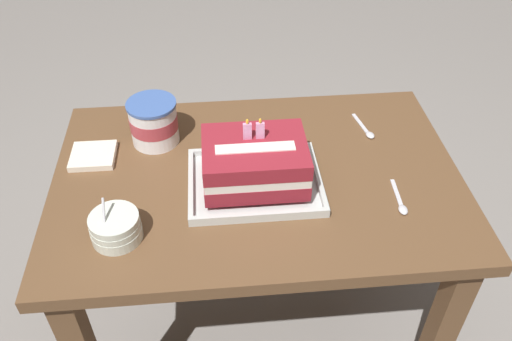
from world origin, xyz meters
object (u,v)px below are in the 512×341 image
at_px(foil_tray, 255,183).
at_px(serving_spoon_near_tray, 401,205).
at_px(birthday_cake, 255,161).
at_px(ice_cream_tub, 154,122).
at_px(serving_spoon_by_bowls, 367,132).
at_px(bowl_stack, 116,227).
at_px(napkin_pile, 93,156).

distance_m(foil_tray, serving_spoon_near_tray, 0.36).
relative_size(foil_tray, birthday_cake, 1.32).
distance_m(foil_tray, ice_cream_tub, 0.33).
xyz_separation_m(foil_tray, serving_spoon_by_bowls, (0.33, 0.19, -0.00)).
bearing_deg(bowl_stack, napkin_pile, 107.95).
bearing_deg(ice_cream_tub, napkin_pile, -158.82).
bearing_deg(serving_spoon_by_bowls, serving_spoon_near_tray, -88.52).
bearing_deg(serving_spoon_near_tray, bowl_stack, -176.78).
height_order(ice_cream_tub, napkin_pile, ice_cream_tub).
bearing_deg(birthday_cake, ice_cream_tub, 140.83).
distance_m(ice_cream_tub, napkin_pile, 0.18).
xyz_separation_m(serving_spoon_near_tray, serving_spoon_by_bowls, (-0.01, 0.29, 0.00)).
relative_size(ice_cream_tub, serving_spoon_by_bowls, 1.04).
height_order(foil_tray, serving_spoon_near_tray, foil_tray).
bearing_deg(serving_spoon_near_tray, foil_tray, 162.63).
xyz_separation_m(birthday_cake, bowl_stack, (-0.32, -0.14, -0.05)).
xyz_separation_m(foil_tray, ice_cream_tub, (-0.25, 0.21, 0.05)).
bearing_deg(ice_cream_tub, serving_spoon_by_bowls, -1.95).
xyz_separation_m(bowl_stack, napkin_pile, (-0.09, 0.29, -0.02)).
xyz_separation_m(ice_cream_tub, serving_spoon_by_bowls, (0.58, -0.02, -0.06)).
distance_m(bowl_stack, ice_cream_tub, 0.36).
xyz_separation_m(bowl_stack, serving_spoon_near_tray, (0.66, 0.04, -0.03)).
distance_m(birthday_cake, serving_spoon_by_bowls, 0.39).
height_order(foil_tray, bowl_stack, bowl_stack).
distance_m(foil_tray, serving_spoon_by_bowls, 0.38).
relative_size(foil_tray, bowl_stack, 2.87).
relative_size(birthday_cake, bowl_stack, 2.18).
bearing_deg(birthday_cake, serving_spoon_near_tray, -17.37).
distance_m(birthday_cake, ice_cream_tub, 0.33).
distance_m(foil_tray, bowl_stack, 0.35).
height_order(bowl_stack, ice_cream_tub, ice_cream_tub).
bearing_deg(serving_spoon_by_bowls, ice_cream_tub, 178.05).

